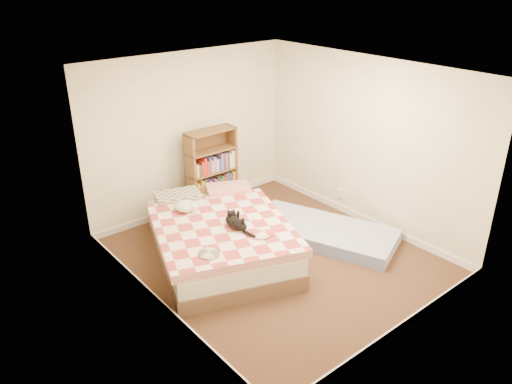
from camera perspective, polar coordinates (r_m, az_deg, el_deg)
room at (r=6.29m, az=2.32°, el=1.89°), size 3.51×4.01×2.51m
bed at (r=6.78m, az=-4.35°, el=-5.07°), size 2.30×2.71×0.61m
bookshelf at (r=7.88m, az=-5.12°, el=1.26°), size 0.82×0.27×1.36m
floor_mattress at (r=7.31m, az=7.68°, el=-4.55°), size 1.63×2.26×0.19m
black_cat at (r=6.40m, az=-2.46°, el=-3.44°), size 0.32×0.67×0.15m
white_dog at (r=6.86m, az=-8.01°, el=-1.60°), size 0.34×0.36×0.14m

